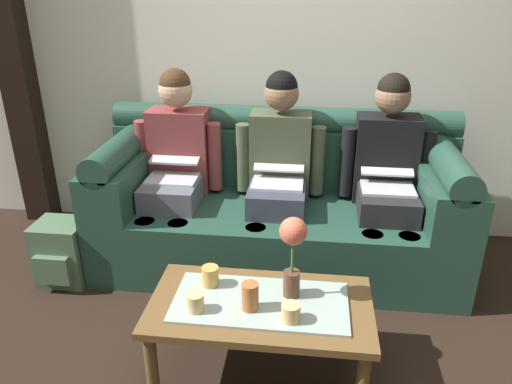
{
  "coord_description": "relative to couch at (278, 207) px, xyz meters",
  "views": [
    {
      "loc": [
        0.19,
        -1.67,
        1.73
      ],
      "look_at": [
        -0.11,
        0.86,
        0.6
      ],
      "focal_mm": 34.28,
      "sensor_mm": 36.0,
      "label": 1
    }
  ],
  "objects": [
    {
      "name": "cup_near_right",
      "position": [
        -0.27,
        -1.14,
        0.07
      ],
      "size": [
        0.07,
        0.07,
        0.08
      ],
      "primitive_type": "cylinder",
      "color": "#DBB77A",
      "rests_on": "coffee_table"
    },
    {
      "name": "cup_near_left",
      "position": [
        -0.04,
        -1.1,
        0.09
      ],
      "size": [
        0.07,
        0.07,
        0.13
      ],
      "primitive_type": "cylinder",
      "color": "#B26633",
      "rests_on": "coffee_table"
    },
    {
      "name": "back_wall_patterned",
      "position": [
        0.0,
        0.53,
        1.08
      ],
      "size": [
        6.0,
        0.12,
        2.9
      ],
      "primitive_type": "cube",
      "color": "silver",
      "rests_on": "ground_plane"
    },
    {
      "name": "person_middle",
      "position": [
        0.0,
        -0.0,
        0.29
      ],
      "size": [
        0.56,
        0.67,
        1.22
      ],
      "color": "#383D4C",
      "rests_on": "ground_plane"
    },
    {
      "name": "coffee_table",
      "position": [
        0.0,
        -1.04,
        -0.03
      ],
      "size": [
        1.0,
        0.54,
        0.4
      ],
      "color": "brown",
      "rests_on": "ground_plane"
    },
    {
      "name": "person_right",
      "position": [
        0.66,
        -0.0,
        0.29
      ],
      "size": [
        0.56,
        0.67,
        1.22
      ],
      "color": "#232326",
      "rests_on": "ground_plane"
    },
    {
      "name": "cup_far_left",
      "position": [
        0.14,
        -1.16,
        0.07
      ],
      "size": [
        0.08,
        0.08,
        0.08
      ],
      "primitive_type": "cylinder",
      "color": "#DBB77A",
      "rests_on": "coffee_table"
    },
    {
      "name": "backpack_left",
      "position": [
        -1.28,
        -0.43,
        -0.18
      ],
      "size": [
        0.3,
        0.3,
        0.39
      ],
      "color": "#4C6B4C",
      "rests_on": "ground_plane"
    },
    {
      "name": "couch",
      "position": [
        0.0,
        0.0,
        0.0
      ],
      "size": [
        2.24,
        0.88,
        0.96
      ],
      "color": "#234738",
      "rests_on": "ground_plane"
    },
    {
      "name": "cup_far_center",
      "position": [
        -0.25,
        -0.94,
        0.07
      ],
      "size": [
        0.08,
        0.08,
        0.09
      ],
      "primitive_type": "cylinder",
      "color": "gold",
      "rests_on": "coffee_table"
    },
    {
      "name": "person_left",
      "position": [
        -0.66,
        -0.0,
        0.29
      ],
      "size": [
        0.56,
        0.67,
        1.22
      ],
      "color": "#595B66",
      "rests_on": "ground_plane"
    },
    {
      "name": "timber_pillar",
      "position": [
        -1.87,
        0.41,
        1.08
      ],
      "size": [
        0.2,
        0.2,
        2.9
      ],
      "primitive_type": "cube",
      "color": "black",
      "rests_on": "ground_plane"
    },
    {
      "name": "flower_vase",
      "position": [
        0.13,
        -0.98,
        0.28
      ],
      "size": [
        0.12,
        0.12,
        0.39
      ],
      "color": "brown",
      "rests_on": "coffee_table"
    }
  ]
}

